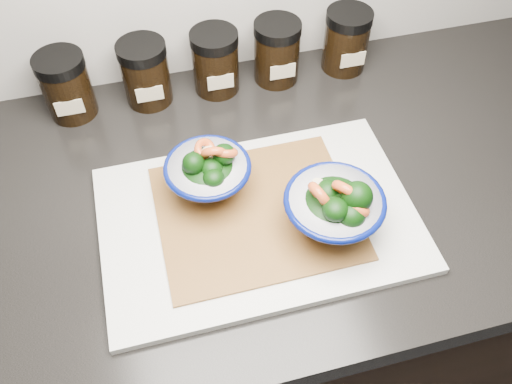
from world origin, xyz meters
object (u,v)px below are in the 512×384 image
object	(u,v)px
spice_jar_c	(215,62)
spice_jar_a	(66,86)
spice_jar_d	(277,52)
bowl_left	(209,173)
cutting_board	(258,219)
spice_jar_e	(346,40)
spice_jar_b	(145,73)
bowl_right	(335,208)

from	to	relation	value
spice_jar_c	spice_jar_a	bearing A→B (deg)	180.00
spice_jar_d	bowl_left	bearing A→B (deg)	-125.08
cutting_board	spice_jar_e	xyz separation A→B (m)	(0.24, 0.31, 0.05)
spice_jar_b	spice_jar_d	size ratio (longest dim) A/B	1.00
cutting_board	bowl_right	world-z (taller)	bowl_right
bowl_right	spice_jar_d	world-z (taller)	bowl_right
spice_jar_d	spice_jar_e	distance (m)	0.13
bowl_left	spice_jar_b	size ratio (longest dim) A/B	1.11
bowl_left	spice_jar_a	distance (m)	0.31
cutting_board	spice_jar_b	size ratio (longest dim) A/B	3.98
spice_jar_b	spice_jar_e	size ratio (longest dim) A/B	1.00
cutting_board	spice_jar_d	bearing A→B (deg)	69.43
spice_jar_d	spice_jar_e	bearing A→B (deg)	0.00
bowl_left	spice_jar_d	xyz separation A→B (m)	(0.17, 0.24, 0.00)
bowl_left	spice_jar_c	bearing A→B (deg)	75.75
bowl_left	spice_jar_c	distance (m)	0.25
cutting_board	spice_jar_d	size ratio (longest dim) A/B	3.98
spice_jar_a	spice_jar_e	bearing A→B (deg)	0.00
spice_jar_a	spice_jar_d	xyz separation A→B (m)	(0.36, 0.00, 0.00)
spice_jar_a	spice_jar_c	bearing A→B (deg)	0.00
bowl_left	spice_jar_d	distance (m)	0.30
bowl_right	spice_jar_c	xyz separation A→B (m)	(-0.09, 0.35, -0.00)
bowl_right	spice_jar_a	bearing A→B (deg)	133.97
spice_jar_c	spice_jar_e	xyz separation A→B (m)	(0.24, 0.00, 0.00)
spice_jar_b	spice_jar_d	world-z (taller)	same
spice_jar_c	bowl_left	bearing A→B (deg)	-104.25
cutting_board	spice_jar_c	xyz separation A→B (m)	(0.00, 0.31, 0.05)
cutting_board	spice_jar_c	distance (m)	0.31
spice_jar_a	spice_jar_b	bearing A→B (deg)	0.00
spice_jar_b	spice_jar_c	xyz separation A→B (m)	(0.12, 0.00, 0.00)
spice_jar_e	cutting_board	bearing A→B (deg)	-128.60
spice_jar_b	spice_jar_d	xyz separation A→B (m)	(0.23, 0.00, 0.00)
bowl_left	spice_jar_e	bearing A→B (deg)	39.12
bowl_left	spice_jar_e	world-z (taller)	bowl_left
bowl_right	spice_jar_d	bearing A→B (deg)	86.68
cutting_board	bowl_right	distance (m)	0.12
bowl_right	spice_jar_c	size ratio (longest dim) A/B	1.22
spice_jar_c	spice_jar_d	distance (m)	0.11
cutting_board	spice_jar_e	distance (m)	0.39
spice_jar_d	spice_jar_b	bearing A→B (deg)	180.00
spice_jar_a	spice_jar_b	world-z (taller)	same
spice_jar_d	spice_jar_e	size ratio (longest dim) A/B	1.00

